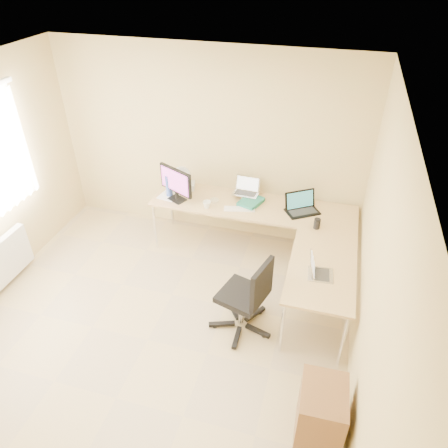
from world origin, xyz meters
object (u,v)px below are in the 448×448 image
(laptop_center, at_px, (246,187))
(cabinet, at_px, (320,415))
(mug, at_px, (207,205))
(keyboard, at_px, (240,209))
(desk_main, at_px, (252,228))
(office_chair, at_px, (242,293))
(monitor, at_px, (176,184))
(desk_fan, at_px, (183,178))
(laptop_return, at_px, (322,268))
(laptop_black, at_px, (303,204))
(desk_return, at_px, (318,292))
(water_bottle, at_px, (169,186))

(laptop_center, distance_m, cabinet, 2.95)
(mug, xyz_separation_m, cabinet, (1.68, -2.23, -0.42))
(keyboard, xyz_separation_m, mug, (-0.41, -0.07, 0.04))
(desk_main, bearing_deg, keyboard, -132.91)
(office_chair, bearing_deg, monitor, 150.25)
(desk_main, distance_m, cabinet, 2.69)
(mug, bearing_deg, keyboard, 9.51)
(monitor, distance_m, mug, 0.48)
(monitor, relative_size, office_chair, 0.55)
(laptop_center, distance_m, desk_fan, 0.89)
(monitor, height_order, laptop_return, monitor)
(laptop_center, relative_size, laptop_black, 0.82)
(office_chair, bearing_deg, laptop_return, 33.65)
(laptop_black, distance_m, laptop_return, 1.19)
(laptop_return, bearing_deg, desk_fan, 51.24)
(mug, distance_m, desk_fan, 0.64)
(desk_fan, height_order, laptop_return, desk_fan)
(cabinet, bearing_deg, office_chair, 128.90)
(desk_main, height_order, desk_return, same)
(mug, xyz_separation_m, water_bottle, (-0.57, 0.15, 0.11))
(office_chair, bearing_deg, cabinet, -32.68)
(desk_return, bearing_deg, laptop_black, 108.46)
(laptop_center, bearing_deg, laptop_black, -7.95)
(cabinet, bearing_deg, laptop_center, 113.71)
(desk_return, xyz_separation_m, laptop_return, (-0.01, -0.14, 0.47))
(laptop_center, height_order, keyboard, laptop_center)
(laptop_black, relative_size, water_bottle, 1.31)
(monitor, relative_size, water_bottle, 1.75)
(laptop_black, height_order, laptop_return, laptop_black)
(monitor, bearing_deg, cabinet, -21.30)
(desk_main, xyz_separation_m, laptop_return, (0.96, -1.14, 0.47))
(mug, height_order, water_bottle, water_bottle)
(water_bottle, relative_size, cabinet, 0.49)
(mug, height_order, desk_fan, desk_fan)
(desk_main, relative_size, mug, 26.07)
(mug, bearing_deg, desk_return, -27.10)
(laptop_return, bearing_deg, monitor, 58.14)
(water_bottle, relative_size, laptop_return, 1.03)
(desk_main, xyz_separation_m, desk_fan, (-1.02, 0.20, 0.52))
(desk_main, distance_m, water_bottle, 1.24)
(office_chair, height_order, cabinet, office_chair)
(water_bottle, height_order, laptop_return, water_bottle)
(laptop_return, bearing_deg, laptop_black, 11.08)
(desk_main, distance_m, office_chair, 1.40)
(monitor, distance_m, cabinet, 3.19)
(monitor, relative_size, laptop_return, 1.79)
(laptop_black, bearing_deg, water_bottle, 148.85)
(water_bottle, bearing_deg, cabinet, -46.58)
(water_bottle, bearing_deg, mug, -14.90)
(monitor, bearing_deg, keyboard, 25.53)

